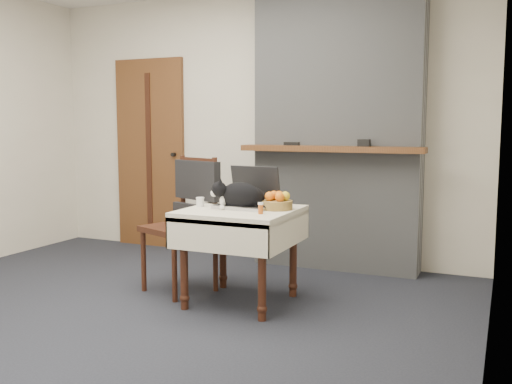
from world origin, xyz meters
TOP-DOWN VIEW (x-y plane):
  - ground at (0.00, 0.00)m, footprint 4.50×4.50m
  - room_shell at (0.00, 0.46)m, footprint 4.52×4.01m
  - door at (-1.20, 1.97)m, footprint 0.82×0.10m
  - chimney at (0.90, 1.85)m, footprint 1.62×0.48m
  - side_table at (0.56, 0.53)m, footprint 0.78×0.78m
  - laptop at (0.57, 0.64)m, footprint 0.43×0.38m
  - cat at (0.57, 0.53)m, footprint 0.47×0.29m
  - cream_jar at (0.23, 0.52)m, footprint 0.06×0.06m
  - pill_bottle at (0.78, 0.37)m, footprint 0.04×0.04m
  - fruit_basket at (0.81, 0.62)m, footprint 0.23×0.23m
  - desk_clutter at (0.75, 0.57)m, footprint 0.12×0.09m
  - chair at (0.03, 0.71)m, footprint 0.61×0.60m

SIDE VIEW (x-z plane):
  - ground at x=0.00m, z-range 0.00..0.00m
  - side_table at x=0.56m, z-range 0.24..0.94m
  - chair at x=0.03m, z-range 0.15..1.20m
  - desk_clutter at x=0.75m, z-range 0.70..0.71m
  - cream_jar at x=0.23m, z-range 0.70..0.77m
  - pill_bottle at x=0.78m, z-range 0.70..0.78m
  - fruit_basket at x=0.81m, z-range 0.69..0.82m
  - laptop at x=0.57m, z-range 0.63..0.92m
  - cat at x=0.57m, z-range 0.68..0.91m
  - door at x=-1.20m, z-range 0.00..2.00m
  - chimney at x=0.90m, z-range 0.00..2.60m
  - room_shell at x=0.00m, z-range 0.46..3.07m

